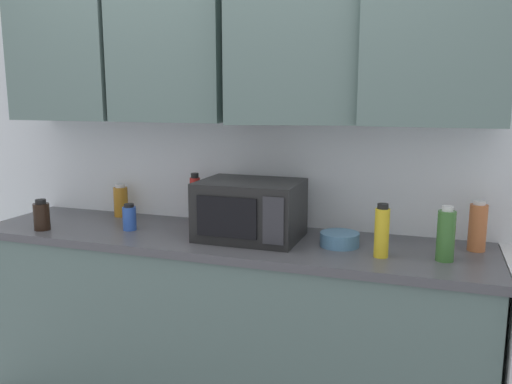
# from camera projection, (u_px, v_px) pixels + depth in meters

# --- Properties ---
(wall_back_with_cabinets) EXTENTS (3.41, 0.49, 2.60)m
(wall_back_with_cabinets) POSITION_uv_depth(u_px,v_px,m) (238.00, 96.00, 2.68)
(wall_back_with_cabinets) COLOR white
(wall_back_with_cabinets) RESTS_ON ground_plane
(counter_run) EXTENTS (2.54, 0.63, 0.90)m
(counter_run) POSITION_uv_depth(u_px,v_px,m) (223.00, 321.00, 2.67)
(counter_run) COLOR slate
(counter_run) RESTS_ON ground_plane
(microwave) EXTENTS (0.48, 0.37, 0.28)m
(microwave) POSITION_uv_depth(u_px,v_px,m) (250.00, 210.00, 2.52)
(microwave) COLOR black
(microwave) RESTS_ON counter_run
(bottle_amber_vinegar) EXTENTS (0.08, 0.08, 0.19)m
(bottle_amber_vinegar) POSITION_uv_depth(u_px,v_px,m) (121.00, 201.00, 2.99)
(bottle_amber_vinegar) COLOR #AD701E
(bottle_amber_vinegar) RESTS_ON counter_run
(bottle_soy_dark) EXTENTS (0.08, 0.08, 0.16)m
(bottle_soy_dark) POSITION_uv_depth(u_px,v_px,m) (42.00, 216.00, 2.69)
(bottle_soy_dark) COLOR black
(bottle_soy_dark) RESTS_ON counter_run
(bottle_spice_jar) EXTENTS (0.08, 0.08, 0.23)m
(bottle_spice_jar) POSITION_uv_depth(u_px,v_px,m) (478.00, 227.00, 2.32)
(bottle_spice_jar) COLOR #BC6638
(bottle_spice_jar) RESTS_ON counter_run
(bottle_red_sauce) EXTENTS (0.05, 0.05, 0.28)m
(bottle_red_sauce) POSITION_uv_depth(u_px,v_px,m) (195.00, 200.00, 2.79)
(bottle_red_sauce) COLOR red
(bottle_red_sauce) RESTS_ON counter_run
(bottle_blue_cleaner) EXTENTS (0.07, 0.07, 0.14)m
(bottle_blue_cleaner) POSITION_uv_depth(u_px,v_px,m) (129.00, 218.00, 2.69)
(bottle_blue_cleaner) COLOR #2D56B7
(bottle_blue_cleaner) RESTS_ON counter_run
(bottle_green_oil) EXTENTS (0.07, 0.07, 0.23)m
(bottle_green_oil) POSITION_uv_depth(u_px,v_px,m) (446.00, 235.00, 2.18)
(bottle_green_oil) COLOR #386B2D
(bottle_green_oil) RESTS_ON counter_run
(bottle_yellow_mustard) EXTENTS (0.06, 0.06, 0.23)m
(bottle_yellow_mustard) POSITION_uv_depth(u_px,v_px,m) (382.00, 232.00, 2.23)
(bottle_yellow_mustard) COLOR gold
(bottle_yellow_mustard) RESTS_ON counter_run
(bowl_ceramic_small) EXTENTS (0.18, 0.18, 0.06)m
(bowl_ceramic_small) POSITION_uv_depth(u_px,v_px,m) (340.00, 239.00, 2.40)
(bowl_ceramic_small) COLOR teal
(bowl_ceramic_small) RESTS_ON counter_run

